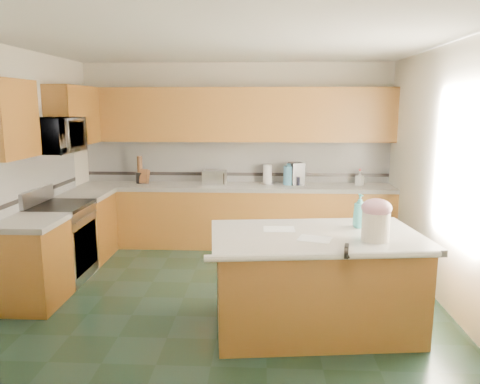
{
  "coord_description": "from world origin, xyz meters",
  "views": [
    {
      "loc": [
        0.41,
        -4.78,
        2.07
      ],
      "look_at": [
        0.15,
        0.35,
        1.12
      ],
      "focal_mm": 35.0,
      "sensor_mm": 36.0,
      "label": 1
    }
  ],
  "objects_px": {
    "island_top": "(316,237)",
    "knife_block": "(145,177)",
    "soap_bottle_island": "(360,211)",
    "treat_jar": "(376,226)",
    "toaster_oven": "(214,178)",
    "island_base": "(315,284)",
    "coffee_maker": "(296,174)"
  },
  "relations": [
    {
      "from": "island_top",
      "to": "knife_block",
      "type": "xyz_separation_m",
      "value": [
        -2.26,
        2.67,
        0.14
      ]
    },
    {
      "from": "island_top",
      "to": "soap_bottle_island",
      "type": "bearing_deg",
      "value": 22.68
    },
    {
      "from": "treat_jar",
      "to": "soap_bottle_island",
      "type": "xyz_separation_m",
      "value": [
        -0.05,
        0.44,
        0.04
      ]
    },
    {
      "from": "toaster_oven",
      "to": "knife_block",
      "type": "bearing_deg",
      "value": 179.59
    },
    {
      "from": "island_base",
      "to": "toaster_oven",
      "type": "bearing_deg",
      "value": 108.03
    },
    {
      "from": "island_base",
      "to": "treat_jar",
      "type": "bearing_deg",
      "value": -28.3
    },
    {
      "from": "knife_block",
      "to": "soap_bottle_island",
      "type": "bearing_deg",
      "value": -32.12
    },
    {
      "from": "soap_bottle_island",
      "to": "toaster_oven",
      "type": "xyz_separation_m",
      "value": [
        -1.65,
        2.42,
        -0.06
      ]
    },
    {
      "from": "treat_jar",
      "to": "soap_bottle_island",
      "type": "height_order",
      "value": "soap_bottle_island"
    },
    {
      "from": "soap_bottle_island",
      "to": "coffee_maker",
      "type": "distance_m",
      "value": 2.49
    },
    {
      "from": "island_top",
      "to": "coffee_maker",
      "type": "height_order",
      "value": "coffee_maker"
    },
    {
      "from": "knife_block",
      "to": "coffee_maker",
      "type": "xyz_separation_m",
      "value": [
        2.26,
        0.03,
        0.06
      ]
    },
    {
      "from": "knife_block",
      "to": "toaster_oven",
      "type": "xyz_separation_m",
      "value": [
        1.05,
        0.0,
        -0.01
      ]
    },
    {
      "from": "knife_block",
      "to": "coffee_maker",
      "type": "bearing_deg",
      "value": 10.6
    },
    {
      "from": "island_top",
      "to": "soap_bottle_island",
      "type": "distance_m",
      "value": 0.53
    },
    {
      "from": "island_base",
      "to": "knife_block",
      "type": "xyz_separation_m",
      "value": [
        -2.26,
        2.67,
        0.6
      ]
    },
    {
      "from": "toaster_oven",
      "to": "coffee_maker",
      "type": "xyz_separation_m",
      "value": [
        1.21,
        0.03,
        0.06
      ]
    },
    {
      "from": "soap_bottle_island",
      "to": "coffee_maker",
      "type": "bearing_deg",
      "value": 87.58
    },
    {
      "from": "island_base",
      "to": "treat_jar",
      "type": "relative_size",
      "value": 7.23
    },
    {
      "from": "soap_bottle_island",
      "to": "island_top",
      "type": "bearing_deg",
      "value": -163.35
    },
    {
      "from": "treat_jar",
      "to": "toaster_oven",
      "type": "height_order",
      "value": "treat_jar"
    },
    {
      "from": "island_base",
      "to": "treat_jar",
      "type": "height_order",
      "value": "treat_jar"
    },
    {
      "from": "soap_bottle_island",
      "to": "coffee_maker",
      "type": "xyz_separation_m",
      "value": [
        -0.43,
        2.45,
        0.0
      ]
    },
    {
      "from": "island_base",
      "to": "knife_block",
      "type": "height_order",
      "value": "knife_block"
    },
    {
      "from": "knife_block",
      "to": "island_base",
      "type": "bearing_deg",
      "value": -39.85
    },
    {
      "from": "toaster_oven",
      "to": "island_base",
      "type": "bearing_deg",
      "value": -65.97
    },
    {
      "from": "island_base",
      "to": "island_top",
      "type": "distance_m",
      "value": 0.46
    },
    {
      "from": "island_base",
      "to": "treat_jar",
      "type": "xyz_separation_m",
      "value": [
        0.49,
        -0.2,
        0.61
      ]
    },
    {
      "from": "toaster_oven",
      "to": "soap_bottle_island",
      "type": "bearing_deg",
      "value": -56.23
    },
    {
      "from": "island_base",
      "to": "soap_bottle_island",
      "type": "height_order",
      "value": "soap_bottle_island"
    },
    {
      "from": "toaster_oven",
      "to": "coffee_maker",
      "type": "distance_m",
      "value": 1.21
    },
    {
      "from": "island_base",
      "to": "coffee_maker",
      "type": "xyz_separation_m",
      "value": [
        0.0,
        2.7,
        0.65
      ]
    }
  ]
}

